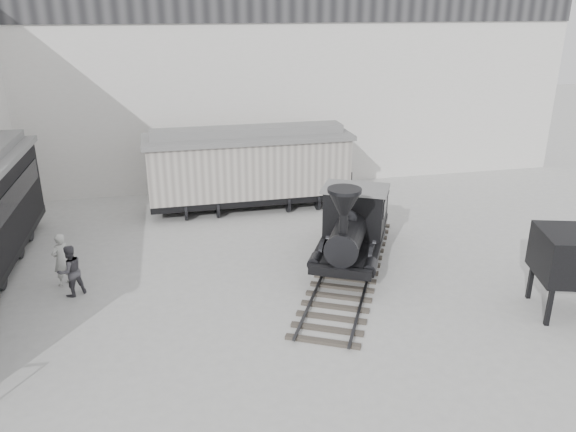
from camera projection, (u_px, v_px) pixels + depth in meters
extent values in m
plane|color=#9E9E9B|center=(333.00, 327.00, 16.33)|extent=(90.00, 90.00, 0.00)
cube|color=silver|center=(247.00, 75.00, 28.07)|extent=(34.00, 2.40, 11.00)
cube|color=#3E3A35|center=(348.00, 269.00, 19.71)|extent=(6.39, 9.66, 0.17)
cube|color=#2D2D30|center=(327.00, 266.00, 19.87)|extent=(4.58, 8.72, 0.06)
cube|color=#2D2D30|center=(370.00, 270.00, 19.51)|extent=(4.58, 8.72, 0.06)
cylinder|color=black|center=(322.00, 256.00, 19.19)|extent=(0.65, 1.10, 1.17)
cylinder|color=black|center=(371.00, 261.00, 18.80)|extent=(0.65, 1.10, 1.17)
cylinder|color=black|center=(330.00, 240.00, 20.44)|extent=(0.65, 1.10, 1.17)
cylinder|color=black|center=(375.00, 245.00, 20.05)|extent=(0.65, 1.10, 1.17)
cube|color=black|center=(350.00, 247.00, 19.57)|extent=(3.65, 4.38, 0.30)
cylinder|color=black|center=(347.00, 237.00, 18.66)|extent=(2.07, 2.66, 1.06)
cylinder|color=black|center=(343.00, 224.00, 17.50)|extent=(0.37, 0.37, 0.64)
cone|color=black|center=(344.00, 203.00, 17.26)|extent=(1.38, 1.38, 0.74)
sphere|color=black|center=(350.00, 218.00, 18.87)|extent=(0.55, 0.55, 0.55)
cube|color=black|center=(355.00, 212.00, 20.10)|extent=(2.50, 2.23, 1.65)
cube|color=slate|center=(356.00, 189.00, 19.79)|extent=(2.79, 2.51, 0.09)
cube|color=black|center=(361.00, 209.00, 22.04)|extent=(2.68, 2.77, 0.96)
cylinder|color=black|center=(200.00, 203.00, 25.39)|extent=(1.98, 0.80, 0.79)
cylinder|color=black|center=(297.00, 196.00, 26.36)|extent=(1.98, 0.80, 0.79)
cube|color=black|center=(249.00, 195.00, 25.81)|extent=(8.91, 2.50, 0.30)
cube|color=gray|center=(249.00, 166.00, 25.32)|extent=(8.91, 2.60, 2.47)
cube|color=slate|center=(248.00, 137.00, 24.85)|extent=(9.21, 2.90, 0.20)
cube|color=slate|center=(248.00, 131.00, 24.75)|extent=(8.51, 1.22, 0.36)
imported|color=#B2B3AD|center=(61.00, 260.00, 18.52)|extent=(0.78, 0.78, 1.82)
imported|color=#444249|center=(70.00, 271.00, 17.86)|extent=(1.05, 1.00, 1.72)
cube|color=black|center=(549.00, 307.00, 16.24)|extent=(0.16, 0.16, 1.20)
cube|color=black|center=(530.00, 281.00, 17.77)|extent=(0.16, 0.16, 1.20)
cone|color=black|center=(575.00, 282.00, 16.79)|extent=(2.31, 2.31, 0.54)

